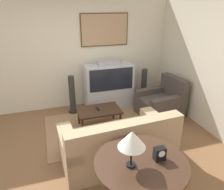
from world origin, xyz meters
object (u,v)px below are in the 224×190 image
Objects in this scene: coffee_table at (99,111)px; table_lamp at (132,140)px; tv at (109,86)px; speaker_tower_right at (144,87)px; armchair at (161,103)px; mantel_clock at (160,154)px; speaker_tower_left at (72,96)px; console_table at (141,166)px; couch at (118,144)px.

table_lamp reaches higher than coffee_table.
tv is 1.28× the size of speaker_tower_right.
mantel_clock reaches higher than armchair.
tv is 1.28× the size of speaker_tower_left.
table_lamp is 0.45m from mantel_clock.
mantel_clock is 0.17× the size of speaker_tower_right.
tv is 1.08× the size of console_table.
couch is at bearing -102.61° from tv.
speaker_tower_left is at bearing 101.34° from mantel_clock.
table_lamp is at bearing -168.38° from console_table.
coffee_table is at bearing -91.75° from couch.
coffee_table is (-0.04, 1.14, 0.06)m from couch.
speaker_tower_right reaches higher than console_table.
coffee_table is 5.53× the size of mantel_clock.
speaker_tower_left is (-0.94, -0.07, -0.13)m from tv.
couch is 4.22× the size of table_lamp.
armchair is 6.33× the size of mantel_clock.
tv is 1.06m from coffee_table.
mantel_clock is (0.36, -0.00, -0.27)m from table_lamp.
console_table is (-0.04, -2.18, 0.35)m from coffee_table.
console_table is 0.44m from table_lamp.
mantel_clock is (0.22, -0.03, 0.15)m from console_table.
tv reaches higher than speaker_tower_right.
console_table is at bearing -91.07° from coffee_table.
tv is at bearing 80.13° from console_table.
armchair is 2.27× the size of table_lamp.
coffee_table is 0.96× the size of speaker_tower_right.
coffee_table is at bearing 94.50° from mantel_clock.
speaker_tower_left reaches higher than console_table.
speaker_tower_left is at bearing -175.90° from tv.
console_table is 0.26m from mantel_clock.
couch is 2.44m from speaker_tower_right.
tv is 0.95m from speaker_tower_right.
tv is 3.26m from table_lamp.
speaker_tower_right is (-0.12, 0.74, 0.15)m from armchair.
couch is 1.97m from armchair.
tv is 2.13m from couch.
coffee_table is 1.67m from speaker_tower_right.
table_lamp reaches higher than speaker_tower_right.
speaker_tower_right is (1.48, 3.03, -0.28)m from console_table.
tv reaches higher than armchair.
table_lamp reaches higher than couch.
armchair is (1.06, -0.81, -0.28)m from tv.
table_lamp is at bearing -102.32° from tv.
couch is 11.78× the size of mantel_clock.
console_table is at bearing 11.62° from table_lamp.
console_table is at bearing -41.95° from armchair.
armchair reaches higher than couch.
table_lamp is 2.79× the size of mantel_clock.
speaker_tower_right is at bearing -128.72° from couch.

